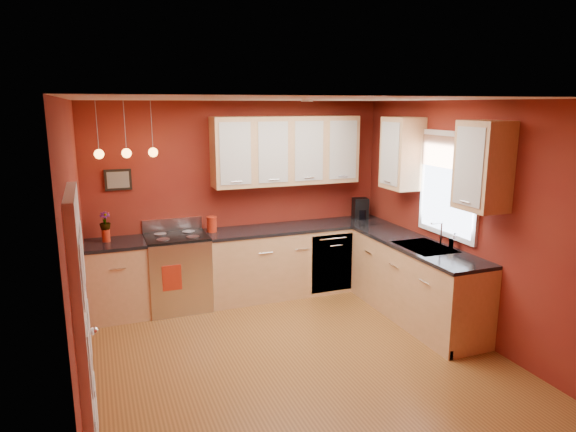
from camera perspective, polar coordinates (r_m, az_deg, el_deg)
name	(u,v)px	position (r m, az deg, el deg)	size (l,w,h in m)	color
floor	(299,358)	(5.48, 1.18, -15.51)	(4.20, 4.20, 0.00)	brown
ceiling	(300,99)	(4.84, 1.32, 12.84)	(4.00, 4.20, 0.02)	silver
wall_back	(240,199)	(6.95, -5.31, 1.86)	(4.00, 0.02, 2.60)	maroon
wall_front	(431,318)	(3.26, 15.61, -10.87)	(4.00, 0.02, 2.60)	maroon
wall_left	(78,257)	(4.66, -22.26, -4.28)	(0.02, 4.20, 2.60)	maroon
wall_right	(466,220)	(6.03, 19.14, -0.39)	(0.02, 4.20, 2.60)	maroon
base_cabinets_back_left	(118,281)	(6.63, -18.39, -6.86)	(0.70, 0.60, 0.90)	tan
base_cabinets_back_right	(299,260)	(7.10, 1.18, -4.92)	(2.54, 0.60, 0.90)	tan
base_cabinets_right	(415,283)	(6.42, 13.94, -7.20)	(0.60, 2.10, 0.90)	tan
counter_back_left	(115,244)	(6.49, -18.68, -2.93)	(0.70, 0.62, 0.04)	black
counter_back_right	(299,227)	(6.98, 1.20, -1.23)	(2.54, 0.62, 0.04)	black
counter_right	(417,245)	(6.28, 14.17, -3.15)	(0.62, 2.10, 0.04)	black
gas_range	(178,272)	(6.68, -12.12, -6.06)	(0.76, 0.64, 1.11)	silver
dishwasher_front	(332,263)	(6.99, 4.90, -5.24)	(0.60, 0.02, 0.80)	silver
sink	(425,249)	(6.17, 14.98, -3.53)	(0.50, 0.70, 0.33)	gray
window	(449,181)	(6.17, 17.43, 3.68)	(0.06, 1.02, 1.22)	white
door_left_wall	(85,349)	(3.62, -21.66, -13.61)	(0.12, 0.82, 2.05)	white
upper_cabinets_back	(286,151)	(6.88, -0.17, 7.28)	(2.00, 0.35, 0.90)	tan
upper_cabinets_right	(438,159)	(6.07, 16.33, 6.10)	(0.35, 1.95, 0.90)	tan
wall_picture	(118,180)	(6.63, -18.36, 3.85)	(0.32, 0.03, 0.26)	black
pendant_lights	(127,152)	(6.27, -17.51, 6.75)	(0.71, 0.11, 0.66)	gray
red_canister	(212,224)	(6.68, -8.46, -0.91)	(0.13, 0.13, 0.20)	#AB2712
red_vase	(106,235)	(6.52, -19.57, -2.05)	(0.10, 0.10, 0.15)	#AB2712
flowers	(105,222)	(6.48, -19.68, -0.59)	(0.13, 0.13, 0.23)	#AB2712
coffee_maker	(361,209)	(7.45, 8.06, 0.75)	(0.23, 0.23, 0.30)	black
soap_pump	(454,241)	(6.13, 17.99, -2.65)	(0.09, 0.09, 0.19)	white
dish_towel	(172,278)	(6.34, -12.77, -6.73)	(0.23, 0.02, 0.31)	#AB2712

